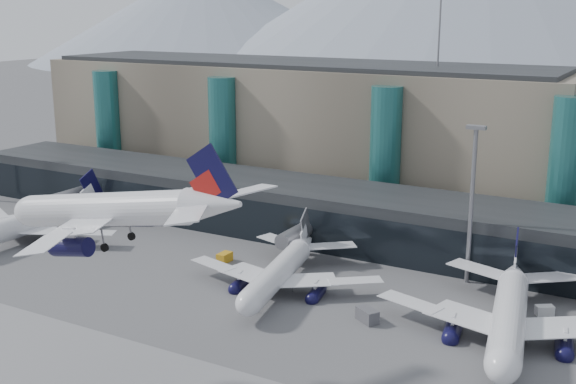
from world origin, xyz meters
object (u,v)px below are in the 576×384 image
object	(u,v)px
hero_jet	(128,202)
veh_b	(225,257)
jet_parked_right	(511,300)
lightmast_mid	(472,196)
veh_c	(367,315)
jet_parked_mid	(284,261)
veh_a	(57,232)
veh_f	(33,219)
jet_parked_left	(44,212)
veh_d	(545,310)

from	to	relation	value
hero_jet	veh_b	world-z (taller)	hero_jet
veh_b	jet_parked_right	bearing A→B (deg)	-93.94
hero_jet	jet_parked_right	bearing A→B (deg)	46.54
lightmast_mid	veh_c	size ratio (longest dim) A/B	7.38
hero_jet	jet_parked_mid	size ratio (longest dim) A/B	0.97
veh_a	veh_f	xyz separation A→B (m)	(-11.37, 4.31, -0.05)
jet_parked_left	veh_c	bearing A→B (deg)	-94.43
veh_a	veh_b	xyz separation A→B (m)	(36.43, 3.98, -0.13)
veh_f	jet_parked_right	bearing A→B (deg)	-110.43
lightmast_mid	veh_a	bearing A→B (deg)	-168.71
lightmast_mid	veh_c	bearing A→B (deg)	-110.02
lightmast_mid	veh_a	world-z (taller)	lightmast_mid
jet_parked_right	veh_a	distance (m)	86.30
jet_parked_right	veh_d	distance (m)	9.59
veh_b	veh_f	bearing A→B (deg)	90.55
jet_parked_left	veh_f	bearing A→B (deg)	61.96
lightmast_mid	veh_f	xyz separation A→B (m)	(-87.41, -10.87, -13.52)
veh_f	jet_parked_left	bearing A→B (deg)	-136.57
jet_parked_left	jet_parked_mid	world-z (taller)	jet_parked_left
jet_parked_mid	veh_f	size ratio (longest dim) A/B	10.50
veh_a	jet_parked_left	bearing A→B (deg)	173.57
lightmast_mid	veh_d	bearing A→B (deg)	-28.71
lightmast_mid	jet_parked_left	distance (m)	81.13
veh_d	veh_b	bearing A→B (deg)	150.28
lightmast_mid	jet_parked_right	bearing A→B (deg)	-56.67
veh_b	veh_c	world-z (taller)	veh_c
lightmast_mid	jet_parked_mid	world-z (taller)	lightmast_mid
jet_parked_left	jet_parked_right	xyz separation A→B (m)	(89.20, 0.02, 0.12)
veh_a	veh_f	bearing A→B (deg)	147.01
jet_parked_mid	veh_a	bearing A→B (deg)	78.53
jet_parked_left	veh_b	bearing A→B (deg)	-83.00
jet_parked_right	veh_c	world-z (taller)	jet_parked_right
veh_a	veh_f	size ratio (longest dim) A/B	1.05
hero_jet	veh_d	bearing A→B (deg)	49.42
jet_parked_left	lightmast_mid	bearing A→B (deg)	-78.12
jet_parked_right	lightmast_mid	bearing A→B (deg)	23.35
hero_jet	veh_b	xyz separation A→B (m)	(-16.32, 41.74, -22.05)
jet_parked_right	veh_f	distance (m)	97.77
jet_parked_left	jet_parked_mid	xyz separation A→B (m)	(53.85, -0.17, -0.43)
lightmast_mid	veh_f	distance (m)	89.12
jet_parked_mid	veh_a	distance (m)	50.97
lightmast_mid	veh_b	xyz separation A→B (m)	(-39.62, -11.20, -13.61)
veh_a	veh_d	bearing A→B (deg)	-7.22
jet_parked_right	veh_a	size ratio (longest dim) A/B	11.34
hero_jet	jet_parked_right	size ratio (longest dim) A/B	0.86
hero_jet	jet_parked_right	world-z (taller)	hero_jet
lightmast_mid	veh_a	size ratio (longest dim) A/B	7.60
jet_parked_mid	veh_c	bearing A→B (deg)	-121.17
lightmast_mid	veh_f	world-z (taller)	lightmast_mid
veh_b	veh_d	distance (m)	53.22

